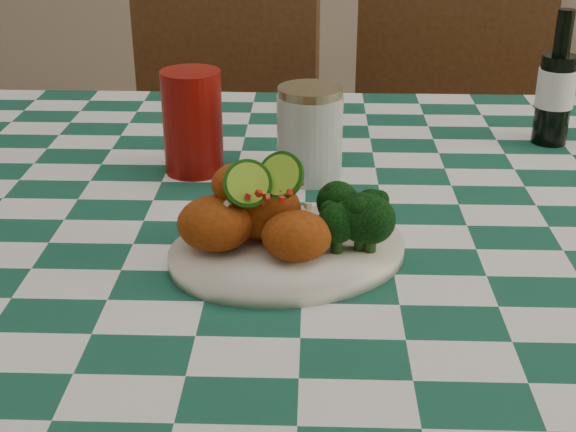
# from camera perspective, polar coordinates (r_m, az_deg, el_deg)

# --- Properties ---
(plate) EXTENTS (0.33, 0.30, 0.02)m
(plate) POSITION_cam_1_polar(r_m,az_deg,el_deg) (0.92, 0.00, -2.58)
(plate) COLOR silver
(plate) RESTS_ON dining_table
(fried_chicken_pile) EXTENTS (0.16, 0.12, 0.10)m
(fried_chicken_pile) POSITION_cam_1_polar(r_m,az_deg,el_deg) (0.90, -1.40, 0.88)
(fried_chicken_pile) COLOR #9E3C0F
(fried_chicken_pile) RESTS_ON plate
(broccoli_side) EXTENTS (0.09, 0.09, 0.07)m
(broccoli_side) POSITION_cam_1_polar(r_m,az_deg,el_deg) (0.92, 4.98, 0.04)
(broccoli_side) COLOR black
(broccoli_side) RESTS_ON plate
(red_tumbler) EXTENTS (0.11, 0.11, 0.15)m
(red_tumbler) POSITION_cam_1_polar(r_m,az_deg,el_deg) (1.16, -6.80, 6.64)
(red_tumbler) COLOR maroon
(red_tumbler) RESTS_ON dining_table
(ketchup_bottle) EXTENTS (0.06, 0.06, 0.12)m
(ketchup_bottle) POSITION_cam_1_polar(r_m,az_deg,el_deg) (1.19, -6.95, 6.36)
(ketchup_bottle) COLOR #6D0506
(ketchup_bottle) RESTS_ON dining_table
(mason_jar) EXTENTS (0.10, 0.10, 0.13)m
(mason_jar) POSITION_cam_1_polar(r_m,az_deg,el_deg) (1.13, 1.55, 5.88)
(mason_jar) COLOR #B2BCBA
(mason_jar) RESTS_ON dining_table
(beer_bottle) EXTENTS (0.07, 0.07, 0.21)m
(beer_bottle) POSITION_cam_1_polar(r_m,az_deg,el_deg) (1.33, 18.60, 9.28)
(beer_bottle) COLOR black
(beer_bottle) RESTS_ON dining_table
(wooden_chair_left) EXTENTS (0.54, 0.56, 1.00)m
(wooden_chair_left) POSITION_cam_1_polar(r_m,az_deg,el_deg) (1.87, -6.16, 2.04)
(wooden_chair_left) COLOR #472814
(wooden_chair_left) RESTS_ON ground
(wooden_chair_right) EXTENTS (0.59, 0.60, 1.02)m
(wooden_chair_right) POSITION_cam_1_polar(r_m,az_deg,el_deg) (1.89, 10.00, 2.43)
(wooden_chair_right) COLOR #472814
(wooden_chair_right) RESTS_ON ground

